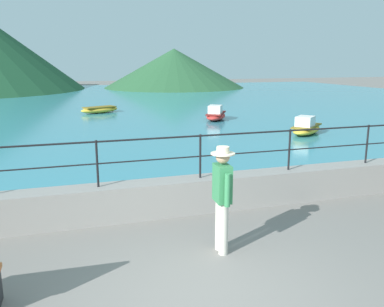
{
  "coord_description": "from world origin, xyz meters",
  "views": [
    {
      "loc": [
        -1.59,
        -4.45,
        3.04
      ],
      "look_at": [
        1.01,
        3.7,
        1.1
      ],
      "focal_mm": 38.41,
      "sensor_mm": 36.0,
      "label": 1
    }
  ],
  "objects_px": {
    "person_walking": "(222,194)",
    "boat_3": "(306,128)",
    "boat_2": "(100,110)",
    "boat_1": "(216,115)"
  },
  "relations": [
    {
      "from": "person_walking",
      "to": "boat_3",
      "type": "xyz_separation_m",
      "value": [
        7.28,
        8.83,
        -0.65
      ]
    },
    {
      "from": "boat_2",
      "to": "person_walking",
      "type": "bearing_deg",
      "value": -89.3
    },
    {
      "from": "boat_2",
      "to": "boat_3",
      "type": "bearing_deg",
      "value": -52.46
    },
    {
      "from": "person_walking",
      "to": "boat_2",
      "type": "xyz_separation_m",
      "value": [
        -0.23,
        18.6,
        -0.72
      ]
    },
    {
      "from": "person_walking",
      "to": "boat_3",
      "type": "distance_m",
      "value": 11.46
    },
    {
      "from": "person_walking",
      "to": "boat_2",
      "type": "bearing_deg",
      "value": 90.7
    },
    {
      "from": "boat_1",
      "to": "boat_3",
      "type": "bearing_deg",
      "value": -67.67
    },
    {
      "from": "person_walking",
      "to": "boat_3",
      "type": "bearing_deg",
      "value": 50.49
    },
    {
      "from": "boat_3",
      "to": "boat_1",
      "type": "bearing_deg",
      "value": 112.33
    },
    {
      "from": "person_walking",
      "to": "boat_1",
      "type": "relative_size",
      "value": 0.72
    }
  ]
}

